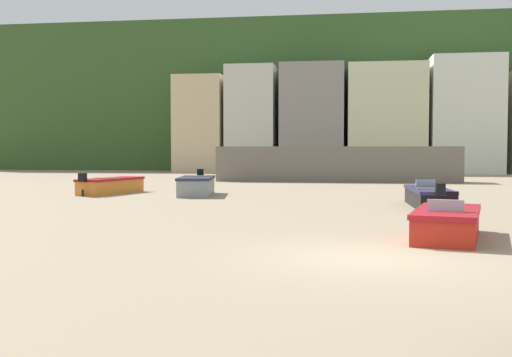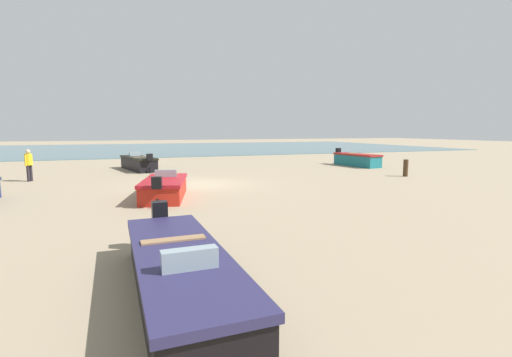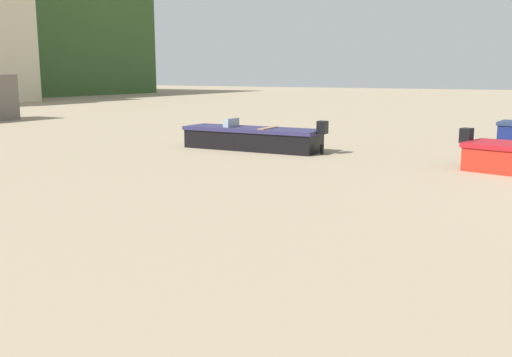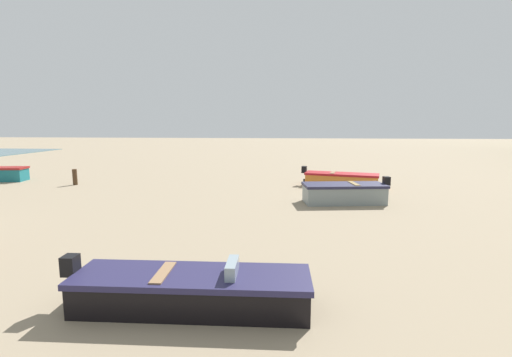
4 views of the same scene
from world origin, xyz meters
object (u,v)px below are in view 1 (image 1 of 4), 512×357
boat_grey_2 (196,186)px  boat_black_6 (429,197)px  boat_orange_1 (111,186)px  boat_red_4 (447,223)px

boat_grey_2 → boat_black_6: bearing=148.3°
boat_orange_1 → boat_red_4: boat_orange_1 is taller
boat_orange_1 → boat_red_4: bearing=-29.8°
boat_orange_1 → boat_black_6: bearing=-4.6°
boat_orange_1 → boat_grey_2: size_ratio=1.10×
boat_orange_1 → boat_grey_2: bearing=7.9°
boat_orange_1 → boat_red_4: size_ratio=1.15×
boat_orange_1 → boat_black_6: (14.88, -5.05, -0.03)m
boat_grey_2 → boat_black_6: boat_grey_2 is taller
boat_grey_2 → boat_black_6: 11.29m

